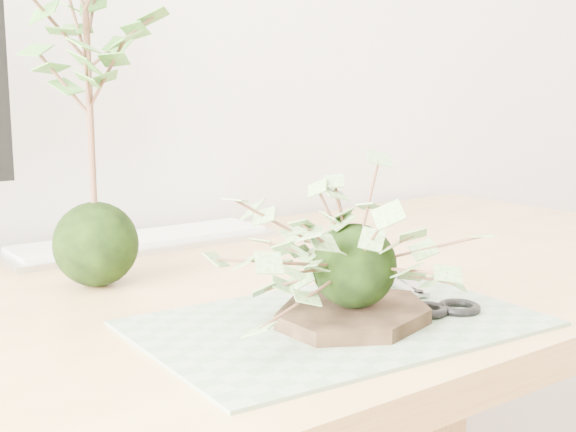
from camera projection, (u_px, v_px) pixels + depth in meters
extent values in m
cube|color=tan|center=(224.00, 307.00, 0.95)|extent=(1.60, 0.70, 0.04)
cube|color=tan|center=(447.00, 383.00, 1.69)|extent=(0.06, 0.06, 0.70)
cube|color=#5C765A|center=(337.00, 323.00, 0.82)|extent=(0.42, 0.29, 0.00)
cylinder|color=black|center=(354.00, 314.00, 0.82)|extent=(0.23, 0.23, 0.01)
sphere|color=black|center=(354.00, 266.00, 0.81)|extent=(0.09, 0.09, 0.09)
sphere|color=black|center=(96.00, 244.00, 0.96)|extent=(0.10, 0.10, 0.10)
cylinder|color=#523523|center=(90.00, 121.00, 0.94)|extent=(0.01, 0.01, 0.25)
cube|color=#BEBEBE|center=(142.00, 243.00, 1.18)|extent=(0.41, 0.13, 0.01)
cube|color=silver|center=(142.00, 238.00, 1.18)|extent=(0.38, 0.10, 0.01)
cube|color=#979797|center=(381.00, 288.00, 0.94)|extent=(0.05, 0.11, 0.00)
cube|color=#979797|center=(392.00, 286.00, 0.95)|extent=(0.07, 0.11, 0.00)
torus|color=black|center=(446.00, 309.00, 0.84)|extent=(0.06, 0.06, 0.01)
torus|color=black|center=(470.00, 303.00, 0.87)|extent=(0.06, 0.06, 0.01)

